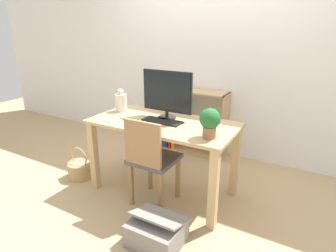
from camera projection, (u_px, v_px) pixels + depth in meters
name	position (u px, v px, depth m)	size (l,w,h in m)	color
ground_plane	(163.00, 190.00, 2.92)	(10.00, 10.00, 0.00)	tan
wall_back	(212.00, 53.00, 3.49)	(8.00, 0.05, 2.60)	white
desk	(163.00, 135.00, 2.72)	(1.40, 0.70, 0.75)	tan
monitor	(167.00, 93.00, 2.69)	(0.53, 0.18, 0.47)	#232326
keyboard	(162.00, 121.00, 2.66)	(0.38, 0.15, 0.02)	black
vase	(121.00, 102.00, 2.98)	(0.12, 0.12, 0.24)	silver
potted_plant	(210.00, 121.00, 2.24)	(0.17, 0.17, 0.25)	#9E6647
chair	(151.00, 158.00, 2.54)	(0.40, 0.40, 0.87)	#4C4C51
bookshelf	(183.00, 120.00, 3.78)	(0.87, 0.28, 0.84)	tan
basket	(80.00, 169.00, 3.16)	(0.27, 0.27, 0.36)	tan
storage_box	(157.00, 231.00, 2.18)	(0.41, 0.41, 0.27)	gray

